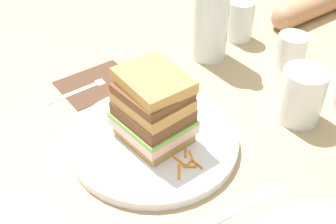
% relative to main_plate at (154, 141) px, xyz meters
% --- Properties ---
extents(ground_plane, '(3.00, 3.00, 0.00)m').
position_rel_main_plate_xyz_m(ground_plane, '(0.01, -0.01, -0.01)').
color(ground_plane, tan).
extents(main_plate, '(0.29, 0.29, 0.02)m').
position_rel_main_plate_xyz_m(main_plate, '(0.00, 0.00, 0.00)').
color(main_plate, white).
rests_on(main_plate, ground_plane).
extents(sandwich, '(0.12, 0.11, 0.12)m').
position_rel_main_plate_xyz_m(sandwich, '(-0.00, 0.00, 0.07)').
color(sandwich, tan).
rests_on(sandwich, main_plate).
extents(carrot_shred_0, '(0.01, 0.02, 0.00)m').
position_rel_main_plate_xyz_m(carrot_shred_0, '(-0.10, -0.01, 0.01)').
color(carrot_shred_0, orange).
rests_on(carrot_shred_0, main_plate).
extents(carrot_shred_1, '(0.03, 0.01, 0.00)m').
position_rel_main_plate_xyz_m(carrot_shred_1, '(-0.09, 0.01, 0.01)').
color(carrot_shred_1, orange).
rests_on(carrot_shred_1, main_plate).
extents(carrot_shred_2, '(0.03, 0.01, 0.00)m').
position_rel_main_plate_xyz_m(carrot_shred_2, '(-0.08, -0.00, 0.01)').
color(carrot_shred_2, orange).
rests_on(carrot_shred_2, main_plate).
extents(carrot_shred_3, '(0.02, 0.02, 0.00)m').
position_rel_main_plate_xyz_m(carrot_shred_3, '(-0.08, 0.01, 0.01)').
color(carrot_shred_3, orange).
rests_on(carrot_shred_3, main_plate).
extents(carrot_shred_4, '(0.02, 0.01, 0.00)m').
position_rel_main_plate_xyz_m(carrot_shred_4, '(-0.07, -0.03, 0.01)').
color(carrot_shred_4, orange).
rests_on(carrot_shred_4, main_plate).
extents(carrot_shred_5, '(0.03, 0.02, 0.00)m').
position_rel_main_plate_xyz_m(carrot_shred_5, '(-0.09, -0.02, 0.01)').
color(carrot_shred_5, orange).
rests_on(carrot_shred_5, main_plate).
extents(carrot_shred_6, '(0.03, 0.01, 0.00)m').
position_rel_main_plate_xyz_m(carrot_shred_6, '(-0.06, -0.01, 0.01)').
color(carrot_shred_6, orange).
rests_on(carrot_shred_6, main_plate).
extents(carrot_shred_7, '(0.03, 0.02, 0.00)m').
position_rel_main_plate_xyz_m(carrot_shred_7, '(0.09, -0.01, 0.01)').
color(carrot_shred_7, orange).
rests_on(carrot_shred_7, main_plate).
extents(carrot_shred_8, '(0.02, 0.01, 0.00)m').
position_rel_main_plate_xyz_m(carrot_shred_8, '(0.07, 0.02, 0.01)').
color(carrot_shred_8, orange).
rests_on(carrot_shred_8, main_plate).
extents(carrot_shred_9, '(0.02, 0.01, 0.00)m').
position_rel_main_plate_xyz_m(carrot_shred_9, '(0.09, 0.02, 0.01)').
color(carrot_shred_9, orange).
rests_on(carrot_shred_9, main_plate).
extents(carrot_shred_10, '(0.01, 0.02, 0.00)m').
position_rel_main_plate_xyz_m(carrot_shred_10, '(0.08, 0.01, 0.01)').
color(carrot_shred_10, orange).
rests_on(carrot_shred_10, main_plate).
extents(carrot_shred_11, '(0.03, 0.01, 0.00)m').
position_rel_main_plate_xyz_m(carrot_shred_11, '(0.07, -0.00, 0.01)').
color(carrot_shred_11, orange).
rests_on(carrot_shred_11, main_plate).
extents(carrot_shred_12, '(0.02, 0.02, 0.00)m').
position_rel_main_plate_xyz_m(carrot_shred_12, '(0.09, 0.01, 0.01)').
color(carrot_shred_12, orange).
rests_on(carrot_shred_12, main_plate).
extents(carrot_shred_13, '(0.02, 0.01, 0.00)m').
position_rel_main_plate_xyz_m(carrot_shred_13, '(0.06, 0.02, 0.01)').
color(carrot_shred_13, orange).
rests_on(carrot_shred_13, main_plate).
extents(napkin_dark, '(0.12, 0.15, 0.00)m').
position_rel_main_plate_xyz_m(napkin_dark, '(-0.21, 0.01, -0.01)').
color(napkin_dark, '#4C3323').
rests_on(napkin_dark, ground_plane).
extents(fork, '(0.02, 0.17, 0.00)m').
position_rel_main_plate_xyz_m(fork, '(-0.21, -0.01, -0.00)').
color(fork, silver).
rests_on(fork, napkin_dark).
extents(knife, '(0.04, 0.20, 0.00)m').
position_rel_main_plate_xyz_m(knife, '(0.18, 0.00, -0.01)').
color(knife, silver).
rests_on(knife, ground_plane).
extents(juice_glass, '(0.08, 0.08, 0.10)m').
position_rel_main_plate_xyz_m(juice_glass, '(0.10, 0.25, 0.04)').
color(juice_glass, white).
rests_on(juice_glass, ground_plane).
extents(water_bottle, '(0.08, 0.08, 0.28)m').
position_rel_main_plate_xyz_m(water_bottle, '(-0.16, 0.26, 0.12)').
color(water_bottle, silver).
rests_on(water_bottle, ground_plane).
extents(empty_tumbler_0, '(0.06, 0.06, 0.09)m').
position_rel_main_plate_xyz_m(empty_tumbler_0, '(-0.18, 0.37, 0.04)').
color(empty_tumbler_0, silver).
rests_on(empty_tumbler_0, ground_plane).
extents(empty_tumbler_1, '(0.06, 0.06, 0.07)m').
position_rel_main_plate_xyz_m(empty_tumbler_1, '(-0.03, 0.38, 0.03)').
color(empty_tumbler_1, silver).
rests_on(empty_tumbler_1, ground_plane).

